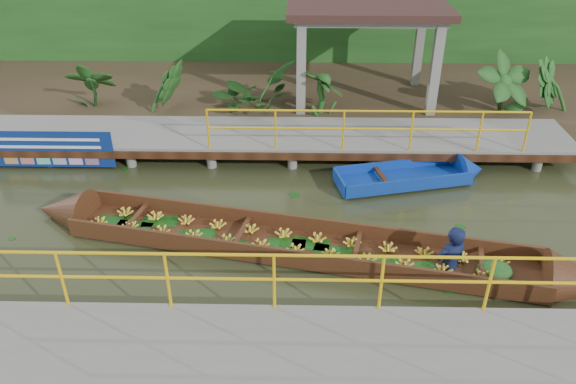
{
  "coord_description": "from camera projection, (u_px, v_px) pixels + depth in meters",
  "views": [
    {
      "loc": [
        1.14,
        -9.55,
        6.61
      ],
      "look_at": [
        0.94,
        0.5,
        0.6
      ],
      "focal_mm": 35.0,
      "sensor_mm": 36.0,
      "label": 1
    }
  ],
  "objects": [
    {
      "name": "ground",
      "position": [
        242.0,
        229.0,
        11.61
      ],
      "size": [
        80.0,
        80.0,
        0.0
      ],
      "primitive_type": "plane",
      "color": "#2B2F17",
      "rests_on": "ground"
    },
    {
      "name": "pavilion",
      "position": [
        367.0,
        17.0,
        15.52
      ],
      "size": [
        4.4,
        3.0,
        3.0
      ],
      "color": "slate",
      "rests_on": "ground"
    },
    {
      "name": "moored_blue_boat",
      "position": [
        437.0,
        174.0,
        13.28
      ],
      "size": [
        3.73,
        1.74,
        0.86
      ],
      "rotation": [
        0.0,
        0.0,
        0.24
      ],
      "color": "#0D3398",
      "rests_on": "ground"
    },
    {
      "name": "far_dock",
      "position": [
        254.0,
        137.0,
        14.3
      ],
      "size": [
        16.0,
        2.06,
        1.66
      ],
      "color": "slate",
      "rests_on": "ground"
    },
    {
      "name": "land_strip",
      "position": [
        263.0,
        90.0,
        17.93
      ],
      "size": [
        30.0,
        8.0,
        0.45
      ],
      "primitive_type": "cube",
      "color": "#302618",
      "rests_on": "ground"
    },
    {
      "name": "vendor_boat",
      "position": [
        314.0,
        243.0,
        10.78
      ],
      "size": [
        11.29,
        3.42,
        2.26
      ],
      "rotation": [
        0.0,
        0.0,
        -0.21
      ],
      "color": "#391E0F",
      "rests_on": "ground"
    },
    {
      "name": "blue_banner",
      "position": [
        51.0,
        149.0,
        13.53
      ],
      "size": [
        3.03,
        0.04,
        0.95
      ],
      "color": "navy",
      "rests_on": "ground"
    },
    {
      "name": "foliage_backdrop",
      "position": [
        266.0,
        14.0,
        19.16
      ],
      "size": [
        30.0,
        0.8,
        4.0
      ],
      "primitive_type": "cube",
      "color": "#1B4416",
      "rests_on": "ground"
    },
    {
      "name": "near_dock",
      "position": [
        286.0,
        383.0,
        7.83
      ],
      "size": [
        18.0,
        2.4,
        1.73
      ],
      "color": "slate",
      "rests_on": "ground"
    },
    {
      "name": "tropical_plants",
      "position": [
        314.0,
        84.0,
        15.51
      ],
      "size": [
        14.21,
        1.21,
        1.52
      ],
      "color": "#1B4416",
      "rests_on": "ground"
    }
  ]
}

